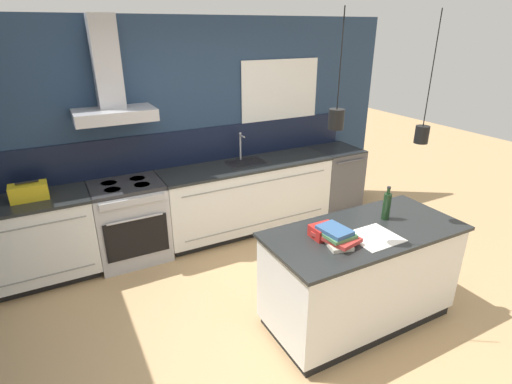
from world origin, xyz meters
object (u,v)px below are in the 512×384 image
object	(u,v)px
dishwasher	(334,179)
yellow_toolbox	(29,192)
book_stack	(336,236)
bottle_on_island	(387,206)
oven_range	(130,221)
red_supply_box	(324,231)

from	to	relation	value
dishwasher	yellow_toolbox	bearing A→B (deg)	180.00
book_stack	bottle_on_island	bearing A→B (deg)	10.72
oven_range	book_stack	size ratio (longest dim) A/B	2.39
dishwasher	yellow_toolbox	world-z (taller)	yellow_toolbox
oven_range	red_supply_box	world-z (taller)	red_supply_box
book_stack	red_supply_box	xyz separation A→B (m)	(-0.02, 0.12, -0.01)
oven_range	bottle_on_island	bearing A→B (deg)	-46.42
red_supply_box	dishwasher	bearing A→B (deg)	49.21
book_stack	red_supply_box	world-z (taller)	book_stack
bottle_on_island	yellow_toolbox	bearing A→B (deg)	144.73
bottle_on_island	yellow_toolbox	size ratio (longest dim) A/B	0.90
bottle_on_island	book_stack	bearing A→B (deg)	-169.28
dishwasher	yellow_toolbox	size ratio (longest dim) A/B	2.68
dishwasher	red_supply_box	xyz separation A→B (m)	(-1.68, -1.95, 0.50)
oven_range	bottle_on_island	distance (m)	2.75
red_supply_box	oven_range	bearing A→B (deg)	121.16
dishwasher	bottle_on_island	xyz separation A→B (m)	(-1.01, -1.95, 0.58)
book_stack	yellow_toolbox	xyz separation A→B (m)	(-2.11, 2.07, 0.02)
red_supply_box	yellow_toolbox	size ratio (longest dim) A/B	0.61
oven_range	dishwasher	world-z (taller)	same
oven_range	red_supply_box	size ratio (longest dim) A/B	4.42
book_stack	yellow_toolbox	size ratio (longest dim) A/B	1.12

